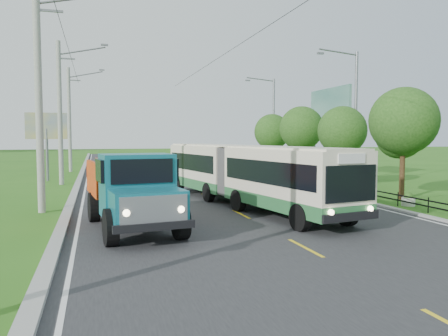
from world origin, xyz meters
name	(u,v)px	position (x,y,z in m)	size (l,w,h in m)	color
ground	(305,248)	(0.00, 0.00, 0.00)	(240.00, 240.00, 0.00)	#2C6417
road	(180,182)	(0.00, 20.00, 0.01)	(14.00, 120.00, 0.02)	#28282B
curb_left	(78,184)	(-7.20, 20.00, 0.07)	(0.40, 120.00, 0.15)	#9E9E99
curb_right	(270,179)	(7.15, 20.00, 0.05)	(0.30, 120.00, 0.10)	#9E9E99
edge_line_left	(86,185)	(-6.65, 20.00, 0.02)	(0.12, 120.00, 0.00)	silver
edge_line_right	(264,180)	(6.65, 20.00, 0.02)	(0.12, 120.00, 0.00)	silver
centre_dash	(305,248)	(0.00, 0.00, 0.02)	(0.12, 2.20, 0.00)	yellow
railing_right	(317,183)	(8.00, 14.00, 0.30)	(0.04, 40.00, 0.60)	black
pole_near	(40,97)	(-8.26, 9.00, 5.09)	(3.51, 0.32, 10.00)	gray
pole_mid	(60,112)	(-8.26, 21.00, 5.09)	(3.51, 0.32, 10.00)	gray
pole_far	(70,119)	(-8.26, 33.00, 5.09)	(3.51, 0.32, 10.00)	gray
tree_third	(403,125)	(9.86, 8.14, 3.99)	(3.60, 3.62, 6.00)	#382314
tree_fourth	(342,134)	(9.86, 14.14, 3.59)	(3.24, 3.31, 5.40)	#382314
tree_fifth	(301,131)	(9.86, 20.14, 3.85)	(3.48, 3.52, 5.80)	#382314
tree_back	(272,134)	(9.86, 26.14, 3.65)	(3.30, 3.36, 5.50)	#382314
streetlight_mid	(354,114)	(10.64, 14.00, 4.90)	(3.02, 0.20, 9.07)	slate
streetlight_far	(272,121)	(10.64, 28.00, 4.90)	(3.02, 0.20, 9.07)	slate
planter_near	(408,200)	(8.60, 6.00, 0.29)	(0.64, 0.64, 0.67)	silver
planter_mid	(325,183)	(8.60, 14.00, 0.29)	(0.64, 0.64, 0.67)	silver
planter_far	(277,174)	(8.60, 22.00, 0.29)	(0.64, 0.64, 0.67)	silver
billboard_left	(46,130)	(-9.50, 24.00, 3.87)	(3.00, 0.20, 5.20)	slate
billboard_right	(330,112)	(12.30, 20.00, 5.34)	(0.24, 6.00, 7.30)	slate
bus	(244,170)	(0.96, 8.33, 1.72)	(4.83, 14.99, 2.86)	#2A6938
dump_truck	(132,186)	(-4.74, 4.31, 1.56)	(3.23, 6.82, 2.76)	#136272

